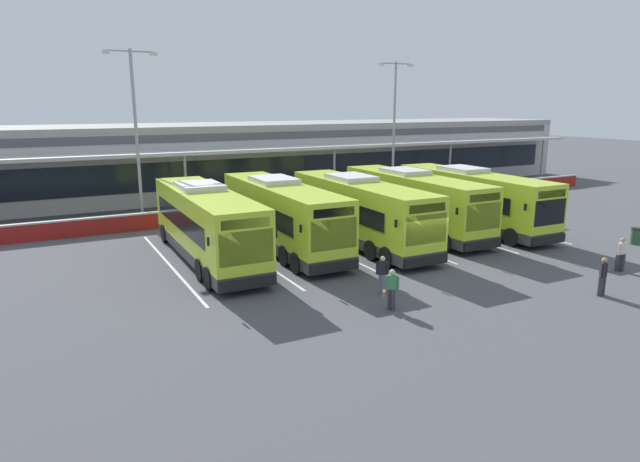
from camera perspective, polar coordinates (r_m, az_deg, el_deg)
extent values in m
plane|color=#4C4C51|center=(26.74, 10.15, -3.79)|extent=(200.00, 200.00, 0.00)
cube|color=#B7B7B2|center=(49.93, -9.17, 7.32)|extent=(70.00, 10.00, 5.50)
cube|color=#19232D|center=(45.28, -7.09, 6.23)|extent=(66.00, 0.08, 2.20)
cube|color=#4C4C51|center=(45.02, -7.18, 9.83)|extent=(68.00, 0.08, 0.60)
cube|color=beige|center=(43.72, -6.46, 8.50)|extent=(67.00, 3.00, 0.24)
cube|color=gray|center=(49.72, -9.30, 10.76)|extent=(70.00, 10.00, 0.50)
cylinder|color=#999999|center=(40.94, -13.88, 4.93)|extent=(0.20, 0.20, 4.20)
cylinder|color=#999999|center=(45.50, 1.50, 6.10)|extent=(0.20, 0.20, 4.20)
cylinder|color=#999999|center=(52.65, 13.44, 6.72)|extent=(0.20, 0.20, 4.20)
cylinder|color=#999999|center=(61.49, 22.26, 6.98)|extent=(0.20, 0.20, 4.20)
cube|color=maroon|center=(38.73, -3.06, 2.44)|extent=(60.00, 0.36, 1.00)
cube|color=#B2B2B2|center=(38.63, -3.07, 3.24)|extent=(60.00, 0.40, 0.10)
cube|color=#B7DB2D|center=(27.75, -11.82, 0.82)|extent=(2.73, 12.04, 3.19)
cube|color=#333333|center=(28.05, -11.69, -1.80)|extent=(2.75, 12.06, 0.56)
cube|color=black|center=(28.07, -12.06, 1.47)|extent=(2.73, 9.64, 0.96)
cube|color=black|center=(22.17, -7.75, -1.74)|extent=(2.31, 0.14, 1.40)
cube|color=black|center=(21.93, -7.82, 0.78)|extent=(2.05, 0.11, 0.40)
cube|color=silver|center=(28.39, -12.52, 4.63)|extent=(2.09, 2.83, 0.28)
cube|color=black|center=(22.50, -7.53, -5.49)|extent=(2.45, 0.20, 0.44)
cube|color=black|center=(22.90, -4.63, -0.27)|extent=(0.08, 0.12, 0.36)
cube|color=black|center=(22.00, -11.65, -1.07)|extent=(0.08, 0.12, 0.36)
cylinder|color=black|center=(32.69, -11.83, 0.19)|extent=(0.34, 1.04, 1.04)
cylinder|color=black|center=(32.17, -15.93, -0.24)|extent=(0.34, 1.04, 1.04)
cylinder|color=black|center=(25.46, -7.16, -3.33)|extent=(0.34, 1.04, 1.04)
cylinder|color=black|center=(24.80, -12.36, -3.99)|extent=(0.34, 1.04, 1.04)
cylinder|color=black|center=(24.20, -6.02, -4.18)|extent=(0.34, 1.04, 1.04)
cylinder|color=black|center=(23.51, -11.48, -4.90)|extent=(0.34, 1.04, 1.04)
cube|color=#B7DB2D|center=(29.47, -4.06, 1.79)|extent=(2.73, 12.04, 3.19)
cube|color=#333333|center=(29.76, -4.02, -0.69)|extent=(2.75, 12.06, 0.56)
cube|color=black|center=(29.79, -4.37, 2.39)|extent=(2.73, 9.64, 0.96)
cube|color=black|center=(24.19, 1.44, -0.35)|extent=(2.31, 0.14, 1.40)
cube|color=black|center=(23.97, 1.47, 1.97)|extent=(2.05, 0.11, 0.40)
cube|color=silver|center=(30.10, -4.86, 5.36)|extent=(2.09, 2.83, 0.28)
cube|color=black|center=(24.50, 1.54, -3.82)|extent=(2.45, 0.20, 0.44)
cube|color=black|center=(25.12, 3.99, 0.94)|extent=(0.08, 0.12, 0.36)
cube|color=black|center=(23.78, -2.04, 0.27)|extent=(0.08, 0.12, 0.36)
cylinder|color=black|center=(34.37, -5.18, 1.05)|extent=(0.34, 1.04, 1.04)
cylinder|color=black|center=(33.58, -8.97, 0.66)|extent=(0.34, 1.04, 1.04)
cylinder|color=black|center=(27.47, 0.89, -1.99)|extent=(0.34, 1.04, 1.04)
cylinder|color=black|center=(26.48, -3.69, -2.60)|extent=(0.34, 1.04, 1.04)
cylinder|color=black|center=(26.29, 2.32, -2.70)|extent=(0.34, 1.04, 1.04)
cylinder|color=black|center=(25.25, -2.43, -3.38)|extent=(0.34, 1.04, 1.04)
cube|color=#B7DB2D|center=(30.47, 4.18, 2.17)|extent=(2.73, 12.04, 3.19)
cube|color=#333333|center=(30.75, 4.14, -0.24)|extent=(2.75, 12.06, 0.56)
cube|color=black|center=(30.76, 3.80, 2.74)|extent=(2.73, 9.64, 0.96)
cube|color=black|center=(25.65, 11.05, 0.18)|extent=(2.31, 0.14, 1.40)
cube|color=black|center=(25.44, 11.16, 2.37)|extent=(2.05, 0.11, 0.40)
cube|color=silver|center=(31.04, 3.28, 5.63)|extent=(2.09, 2.83, 0.28)
cube|color=black|center=(25.94, 11.05, -3.10)|extent=(2.45, 0.20, 0.44)
cube|color=black|center=(26.74, 13.09, 1.38)|extent=(0.08, 0.12, 0.36)
cube|color=black|center=(25.00, 7.96, 0.79)|extent=(0.08, 0.12, 0.36)
cylinder|color=black|center=(35.23, 1.96, 1.40)|extent=(0.34, 1.04, 1.04)
cylinder|color=black|center=(34.17, -1.56, 1.03)|extent=(0.34, 1.04, 1.04)
cylinder|color=black|center=(28.83, 9.45, -1.44)|extent=(0.34, 1.04, 1.04)
cylinder|color=black|center=(27.52, 5.43, -2.02)|extent=(0.34, 1.04, 1.04)
cylinder|color=black|center=(27.76, 11.16, -2.08)|extent=(0.34, 1.04, 1.04)
cylinder|color=black|center=(26.39, 7.05, -2.73)|extent=(0.34, 1.04, 1.04)
cube|color=#B7DB2D|center=(33.73, 9.77, 3.09)|extent=(2.73, 12.04, 3.19)
cube|color=#333333|center=(33.98, 9.69, 0.90)|extent=(2.75, 12.06, 0.56)
cube|color=black|center=(34.01, 9.39, 3.60)|extent=(2.73, 9.64, 0.96)
cube|color=black|center=(29.24, 16.73, 1.46)|extent=(2.31, 0.14, 1.40)
cube|color=black|center=(29.06, 16.87, 3.39)|extent=(2.05, 0.11, 0.40)
cube|color=silver|center=(34.28, 8.89, 6.21)|extent=(2.09, 2.83, 0.28)
cube|color=black|center=(29.49, 16.68, -1.43)|extent=(2.45, 0.20, 0.44)
cube|color=black|center=(30.43, 18.31, 2.46)|extent=(0.08, 0.12, 0.36)
cube|color=black|center=(28.46, 14.16, 2.03)|extent=(0.08, 0.12, 0.36)
cylinder|color=black|center=(38.35, 7.05, 2.28)|extent=(0.34, 1.04, 1.04)
cylinder|color=black|center=(37.09, 3.97, 1.98)|extent=(0.34, 1.04, 1.04)
cylinder|color=black|center=(32.33, 14.75, -0.11)|extent=(0.34, 1.04, 1.04)
cylinder|color=black|center=(30.82, 11.42, -0.57)|extent=(0.34, 1.04, 1.04)
cylinder|color=black|center=(31.33, 16.44, -0.63)|extent=(0.34, 1.04, 1.04)
cylinder|color=black|center=(29.77, 13.08, -1.14)|extent=(0.34, 1.04, 1.04)
cube|color=#B7DB2D|center=(35.66, 15.65, 3.33)|extent=(2.73, 12.04, 3.19)
cube|color=#333333|center=(35.89, 15.52, 1.26)|extent=(2.75, 12.06, 0.56)
cube|color=black|center=(35.91, 15.24, 3.81)|extent=(2.73, 9.64, 0.96)
cube|color=black|center=(31.59, 22.92, 1.81)|extent=(2.31, 0.14, 1.40)
cube|color=black|center=(31.42, 23.10, 3.60)|extent=(2.05, 0.11, 0.40)
cube|color=silver|center=(36.15, 14.75, 6.29)|extent=(2.09, 2.83, 0.28)
cube|color=black|center=(31.82, 22.83, -0.87)|extent=(2.45, 0.20, 0.44)
cube|color=black|center=(32.86, 24.16, 2.72)|extent=(0.08, 0.12, 0.36)
cube|color=black|center=(30.67, 20.72, 2.36)|extent=(0.08, 0.12, 0.36)
cylinder|color=black|center=(40.08, 12.38, 2.55)|extent=(0.34, 1.04, 1.04)
cylinder|color=black|center=(38.63, 9.62, 2.27)|extent=(0.34, 1.04, 1.04)
cylinder|color=black|center=(34.54, 20.54, 0.32)|extent=(0.34, 1.04, 1.04)
cylinder|color=black|center=(32.84, 17.70, -0.10)|extent=(0.34, 1.04, 1.04)
cylinder|color=black|center=(33.64, 22.27, -0.16)|extent=(0.34, 1.04, 1.04)
cylinder|color=black|center=(31.90, 19.45, -0.61)|extent=(0.34, 1.04, 1.04)
cube|color=silver|center=(27.72, -15.48, -3.45)|extent=(0.14, 13.00, 0.01)
cube|color=silver|center=(28.83, -7.32, -2.43)|extent=(0.14, 13.00, 0.01)
cube|color=silver|center=(30.49, 0.08, -1.45)|extent=(0.14, 13.00, 0.01)
cube|color=silver|center=(32.61, 6.62, -0.57)|extent=(0.14, 13.00, 0.01)
cube|color=silver|center=(35.10, 12.29, 0.20)|extent=(0.14, 13.00, 0.01)
cube|color=silver|center=(37.90, 17.17, 0.86)|extent=(0.14, 13.00, 0.01)
cube|color=#33333D|center=(21.19, 7.31, -7.06)|extent=(0.22, 0.23, 0.84)
cube|color=#33333D|center=(21.07, 7.72, -7.19)|extent=(0.22, 0.23, 0.84)
cube|color=#387F4C|center=(20.90, 7.57, -5.32)|extent=(0.40, 0.39, 0.56)
cube|color=#387F4C|center=(20.92, 6.97, -5.36)|extent=(0.13, 0.13, 0.54)
cube|color=#387F4C|center=(20.89, 8.17, -5.43)|extent=(0.13, 0.13, 0.54)
sphere|color=#DBB293|center=(20.78, 7.60, -4.30)|extent=(0.22, 0.22, 0.22)
cube|color=olive|center=(21.10, 6.75, -6.52)|extent=(0.27, 0.29, 0.22)
cylinder|color=olive|center=(21.04, 6.76, -6.06)|extent=(0.02, 0.02, 0.16)
cube|color=#33333D|center=(25.20, 27.32, -5.16)|extent=(0.23, 0.23, 0.84)
cube|color=#33333D|center=(25.38, 27.52, -5.06)|extent=(0.23, 0.23, 0.84)
cube|color=black|center=(25.09, 27.59, -3.59)|extent=(0.39, 0.40, 0.56)
cube|color=black|center=(24.90, 27.68, -3.79)|extent=(0.13, 0.13, 0.54)
cube|color=black|center=(25.31, 27.48, -3.51)|extent=(0.13, 0.13, 0.54)
sphere|color=tan|center=(25.00, 27.68, -2.73)|extent=(0.22, 0.22, 0.22)
cube|color=#33333D|center=(29.25, 28.75, -2.92)|extent=(0.14, 0.18, 0.84)
cube|color=#33333D|center=(29.32, 29.12, -2.92)|extent=(0.14, 0.18, 0.84)
cube|color=silver|center=(29.12, 29.09, -1.59)|extent=(0.34, 0.22, 0.56)
cube|color=silver|center=(28.95, 28.84, -1.70)|extent=(0.09, 0.10, 0.54)
cube|color=silver|center=(29.31, 29.32, -1.59)|extent=(0.09, 0.10, 0.54)
sphere|color=tan|center=(29.04, 29.17, -0.85)|extent=(0.22, 0.22, 0.22)
cube|color=slate|center=(22.90, 6.35, -5.47)|extent=(0.23, 0.23, 0.84)
cube|color=slate|center=(22.77, 6.69, -5.59)|extent=(0.23, 0.23, 0.84)
cube|color=black|center=(22.62, 6.57, -3.85)|extent=(0.40, 0.39, 0.56)
cube|color=black|center=(22.66, 6.02, -3.87)|extent=(0.13, 0.13, 0.54)
cube|color=black|center=(22.59, 7.12, -3.96)|extent=(0.13, 0.13, 0.54)
sphere|color=#DBB293|center=(22.51, 6.59, -2.90)|extent=(0.22, 0.22, 0.22)
cylinder|color=#9E9EA3|center=(36.71, -18.66, 9.05)|extent=(0.20, 0.20, 11.00)
cylinder|color=#9E9EA3|center=(36.77, -19.30, 17.38)|extent=(2.80, 0.10, 0.10)
cube|color=silver|center=(36.57, -21.54, 17.08)|extent=(0.44, 0.28, 0.20)
cube|color=silver|center=(37.02, -17.05, 17.35)|extent=(0.44, 0.28, 0.20)
cylinder|color=#9E9EA3|center=(45.70, 7.75, 10.30)|extent=(0.20, 0.20, 11.00)
cylinder|color=#9E9EA3|center=(45.75, 7.97, 17.00)|extent=(2.80, 0.10, 0.10)
cube|color=silver|center=(44.95, 6.45, 16.99)|extent=(0.44, 0.28, 0.20)
cube|color=silver|center=(46.57, 9.43, 16.76)|extent=(0.44, 0.28, 0.20)
cylinder|color=#2D5133|center=(35.37, 30.17, -0.52)|extent=(0.52, 0.52, 0.85)
cylinder|color=black|center=(35.27, 30.26, 0.22)|extent=(0.54, 0.54, 0.08)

